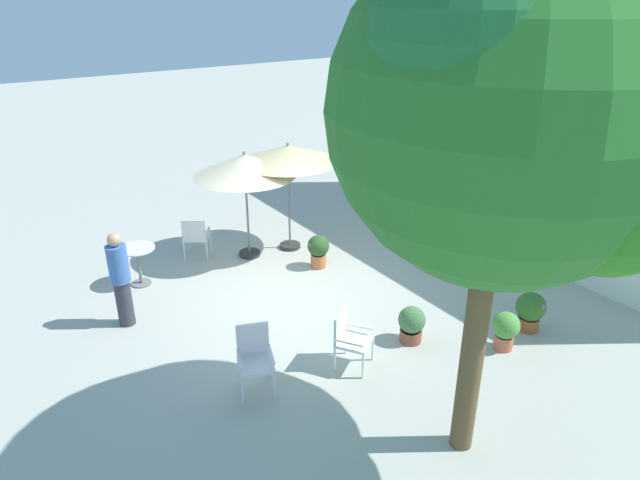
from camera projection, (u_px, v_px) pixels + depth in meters
ground_plane at (293, 303)px, 9.88m from camera, size 60.00×60.00×0.00m
villa_facade at (494, 151)px, 11.58m from camera, size 9.37×0.30×3.97m
shade_tree at (514, 108)px, 5.14m from camera, size 3.56×3.39×5.77m
patio_umbrella_0 at (245, 166)px, 10.85m from camera, size 2.02×2.02×2.22m
patio_umbrella_1 at (288, 155)px, 11.15m from camera, size 2.02×2.02×2.29m
cafe_table_0 at (138, 259)px, 10.31m from camera, size 0.66×0.66×0.75m
patio_chair_0 at (255, 355)px, 7.66m from camera, size 0.63×0.61×0.92m
patio_chair_1 at (196, 235)px, 11.33m from camera, size 0.68×0.68×0.86m
patio_chair_2 at (349, 336)px, 8.09m from camera, size 0.66×0.67×0.87m
potted_plant_0 at (530, 310)px, 8.99m from camera, size 0.47×0.47×0.66m
potted_plant_1 at (505, 329)px, 8.52m from camera, size 0.42×0.42×0.62m
potted_plant_2 at (412, 324)px, 8.71m from camera, size 0.43×0.43×0.60m
potted_plant_3 at (318, 249)px, 11.01m from camera, size 0.43×0.43×0.67m
standing_person at (121, 279)px, 8.95m from camera, size 0.44×0.44×1.63m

